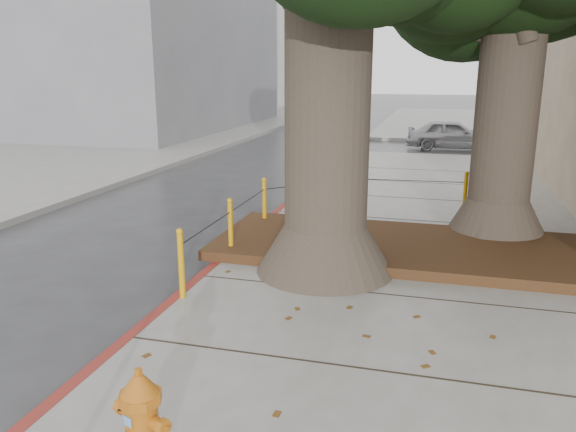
% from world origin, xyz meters
% --- Properties ---
extents(ground, '(140.00, 140.00, 0.00)m').
position_xyz_m(ground, '(0.00, 0.00, 0.00)').
color(ground, '#28282B').
rests_on(ground, ground).
extents(sidewalk_far, '(16.00, 20.00, 0.15)m').
position_xyz_m(sidewalk_far, '(6.00, 30.00, 0.07)').
color(sidewalk_far, slate).
rests_on(sidewalk_far, ground).
extents(curb_red, '(0.14, 26.00, 0.16)m').
position_xyz_m(curb_red, '(-2.00, 2.50, 0.07)').
color(curb_red, maroon).
rests_on(curb_red, ground).
extents(planter_bed, '(6.40, 2.60, 0.16)m').
position_xyz_m(planter_bed, '(0.90, 3.90, 0.23)').
color(planter_bed, black).
rests_on(planter_bed, sidewalk_main).
extents(building_far_grey, '(12.00, 16.00, 12.00)m').
position_xyz_m(building_far_grey, '(-15.00, 22.00, 6.00)').
color(building_far_grey, slate).
rests_on(building_far_grey, ground).
extents(building_far_white, '(12.00, 18.00, 15.00)m').
position_xyz_m(building_far_white, '(-17.00, 45.00, 7.50)').
color(building_far_white, silver).
rests_on(building_far_white, ground).
extents(bollard_ring, '(3.79, 5.39, 0.95)m').
position_xyz_m(bollard_ring, '(-0.87, 4.38, 0.66)').
color(bollard_ring, orange).
rests_on(bollard_ring, sidewalk_main).
extents(fire_hydrant, '(0.45, 0.45, 0.85)m').
position_xyz_m(fire_hydrant, '(-0.73, -1.91, 0.56)').
color(fire_hydrant, '#BE6113').
rests_on(fire_hydrant, sidewalk_main).
extents(car_silver, '(3.55, 1.58, 1.18)m').
position_xyz_m(car_silver, '(1.68, 17.85, 0.59)').
color(car_silver, '#A4A5AA').
rests_on(car_silver, ground).
extents(car_dark, '(1.84, 4.18, 1.20)m').
position_xyz_m(car_dark, '(-11.28, 17.02, 0.60)').
color(car_dark, black).
rests_on(car_dark, ground).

